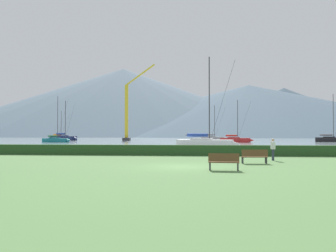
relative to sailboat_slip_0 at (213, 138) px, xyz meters
name	(u,v)px	position (x,y,z in m)	size (l,w,h in m)	color
ground_plane	(183,167)	(-4.28, -79.73, -0.63)	(1000.00, 1000.00, 0.00)	#517A42
harbor_water	(200,138)	(-4.28, 57.27, -0.63)	(320.00, 246.00, 0.00)	#8C9EA3
hedge_line	(189,150)	(-4.28, -68.73, -0.15)	(80.00, 1.20, 0.95)	#284C23
sailboat_slip_0	(213,138)	(0.00, 0.00, 0.00)	(7.62, 2.79, 10.04)	#9E9EA3
sailboat_slip_1	(64,138)	(-42.32, -5.27, 0.11)	(8.93, 5.09, 11.27)	navy
sailboat_slip_4	(56,140)	(-35.71, -25.85, -0.06)	(6.78, 3.01, 10.32)	#19707A
sailboat_slip_5	(236,140)	(4.30, -22.60, -0.03)	(7.32, 4.05, 9.41)	red
sailboat_slip_6	(331,139)	(26.95, -16.20, 0.03)	(7.94, 4.11, 11.18)	black
sailboat_slip_7	(206,143)	(-2.63, -53.64, 0.09)	(8.72, 4.04, 12.40)	white
sailboat_slip_8	(60,138)	(-48.74, 7.17, -0.01)	(7.57, 2.94, 9.20)	#9E9EA3
park_bench_near_path	(224,161)	(-1.90, -81.68, -0.10)	(1.71, 0.59, 0.95)	brown
park_bench_under_tree	(254,156)	(0.42, -77.14, -0.10)	(1.76, 0.58, 0.95)	brown
person_seated_viewer	(273,148)	(2.19, -74.34, 0.34)	(0.36, 0.57, 1.65)	#2D3347
dock_crane	(128,114)	(-23.60, -6.33, 6.61)	(8.90, 2.00, 21.12)	#333338
distant_hill_west_ridge	(123,102)	(-74.21, 207.73, 29.49)	(316.84, 316.84, 60.23)	#4C6070
distant_hill_central_peak	(249,110)	(36.60, 203.42, 21.04)	(329.86, 329.86, 43.33)	#425666
distant_hill_east_ridge	(284,111)	(90.78, 312.77, 26.64)	(244.19, 244.19, 54.55)	#425666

